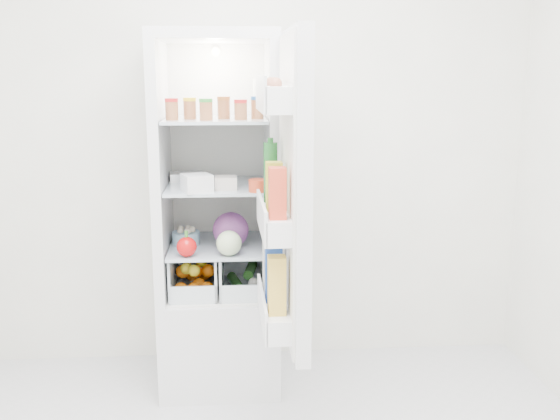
{
  "coord_description": "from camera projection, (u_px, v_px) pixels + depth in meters",
  "views": [
    {
      "loc": [
        -0.11,
        -1.91,
        1.59
      ],
      "look_at": [
        0.1,
        0.95,
        0.97
      ],
      "focal_mm": 40.0,
      "sensor_mm": 36.0,
      "label": 1
    }
  ],
  "objects": [
    {
      "name": "refrigerator",
      "position": [
        219.0,
        256.0,
        3.26
      ],
      "size": [
        0.6,
        0.6,
        1.8
      ],
      "color": "silver",
      "rests_on": "ground"
    },
    {
      "name": "shelf_low",
      "position": [
        219.0,
        245.0,
        3.19
      ],
      "size": [
        0.49,
        0.53,
        0.01
      ],
      "primitive_type": "cube",
      "color": "#AFBECD",
      "rests_on": "refrigerator"
    },
    {
      "name": "mushroom_bowl",
      "position": [
        186.0,
        238.0,
        3.18
      ],
      "size": [
        0.17,
        0.17,
        0.06
      ],
      "primitive_type": "cylinder",
      "rotation": [
        0.0,
        0.0,
        -0.26
      ],
      "color": "#97C7E2",
      "rests_on": "shelf_low"
    },
    {
      "name": "crisper_left",
      "position": [
        195.0,
        270.0,
        3.21
      ],
      "size": [
        0.23,
        0.46,
        0.22
      ],
      "primitive_type": null,
      "color": "silver",
      "rests_on": "refrigerator"
    },
    {
      "name": "tub_cream",
      "position": [
        226.0,
        183.0,
        2.98
      ],
      "size": [
        0.11,
        0.11,
        0.06
      ],
      "primitive_type": "cube",
      "rotation": [
        0.0,
        0.0,
        0.01
      ],
      "color": "beige",
      "rests_on": "shelf_mid"
    },
    {
      "name": "red_cabbage",
      "position": [
        231.0,
        230.0,
        3.11
      ],
      "size": [
        0.18,
        0.18,
        0.18
      ],
      "primitive_type": "sphere",
      "color": "#5A1F54",
      "rests_on": "shelf_low"
    },
    {
      "name": "shelf_mid",
      "position": [
        217.0,
        186.0,
        3.12
      ],
      "size": [
        0.49,
        0.53,
        0.02
      ],
      "primitive_type": "cube",
      "color": "#AFBECD",
      "rests_on": "refrigerator"
    },
    {
      "name": "room_walls",
      "position": [
        271.0,
        75.0,
        1.87
      ],
      "size": [
        3.02,
        3.02,
        2.61
      ],
      "color": "white",
      "rests_on": "ground"
    },
    {
      "name": "tin_red",
      "position": [
        258.0,
        186.0,
        2.92
      ],
      "size": [
        0.1,
        0.1,
        0.06
      ],
      "primitive_type": "cylinder",
      "rotation": [
        0.0,
        0.0,
        -0.1
      ],
      "color": "red",
      "rests_on": "shelf_mid"
    },
    {
      "name": "squeeze_bottle",
      "position": [
        258.0,
        97.0,
        3.18
      ],
      "size": [
        0.06,
        0.06,
        0.19
      ],
      "primitive_type": "cylinder",
      "rotation": [
        0.0,
        0.0,
        0.18
      ],
      "color": "silver",
      "rests_on": "shelf_top"
    },
    {
      "name": "condiment_jars",
      "position": [
        215.0,
        110.0,
        2.93
      ],
      "size": [
        0.46,
        0.16,
        0.08
      ],
      "color": "#B21919",
      "rests_on": "shelf_top"
    },
    {
      "name": "foil_tray",
      "position": [
        187.0,
        177.0,
        3.22
      ],
      "size": [
        0.18,
        0.15,
        0.04
      ],
      "primitive_type": "cube",
      "rotation": [
        0.0,
        0.0,
        0.12
      ],
      "color": "silver",
      "rests_on": "shelf_mid"
    },
    {
      "name": "tub_white",
      "position": [
        197.0,
        183.0,
        2.91
      ],
      "size": [
        0.16,
        0.16,
        0.08
      ],
      "primitive_type": "cube",
      "rotation": [
        0.0,
        0.0,
        0.36
      ],
      "color": "white",
      "rests_on": "shelf_mid"
    },
    {
      "name": "bell_pepper",
      "position": [
        187.0,
        247.0,
        2.96
      ],
      "size": [
        0.1,
        0.1,
        0.1
      ],
      "primitive_type": "sphere",
      "color": "red",
      "rests_on": "shelf_low"
    },
    {
      "name": "salad_bag",
      "position": [
        229.0,
        243.0,
        2.97
      ],
      "size": [
        0.12,
        0.12,
        0.12
      ],
      "primitive_type": "sphere",
      "color": "beige",
      "rests_on": "shelf_low"
    },
    {
      "name": "shelf_top",
      "position": [
        216.0,
        119.0,
        3.05
      ],
      "size": [
        0.49,
        0.53,
        0.02
      ],
      "primitive_type": "cube",
      "color": "#AFBECD",
      "rests_on": "refrigerator"
    },
    {
      "name": "fridge_door",
      "position": [
        288.0,
        199.0,
        2.57
      ],
      "size": [
        0.18,
        0.6,
        1.3
      ],
      "rotation": [
        0.0,
        0.0,
        1.59
      ],
      "color": "silver",
      "rests_on": "refrigerator"
    },
    {
      "name": "citrus_pile",
      "position": [
        196.0,
        277.0,
        3.19
      ],
      "size": [
        0.2,
        0.31,
        0.16
      ],
      "color": "orange",
      "rests_on": "refrigerator"
    },
    {
      "name": "crisper_right",
      "position": [
        243.0,
        269.0,
        3.22
      ],
      "size": [
        0.23,
        0.46,
        0.22
      ],
      "primitive_type": null,
      "color": "silver",
      "rests_on": "refrigerator"
    },
    {
      "name": "veg_pile",
      "position": [
        244.0,
        278.0,
        3.23
      ],
      "size": [
        0.16,
        0.3,
        0.1
      ],
      "color": "#214C19",
      "rests_on": "refrigerator"
    }
  ]
}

